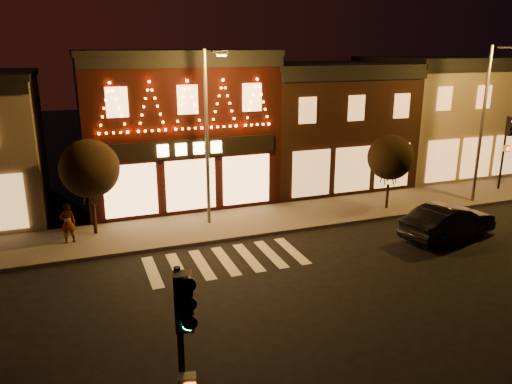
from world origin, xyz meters
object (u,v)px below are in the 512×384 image
pedestrian (68,223)px  traffic_signal_near (184,341)px  streetlamp_mid (209,125)px  dark_sedan (448,222)px

pedestrian → traffic_signal_near: bearing=93.5°
traffic_signal_near → streetlamp_mid: 15.16m
traffic_signal_near → dark_sedan: bearing=46.8°
dark_sedan → traffic_signal_near: bearing=111.7°
traffic_signal_near → streetlamp_mid: bearing=86.8°
traffic_signal_near → dark_sedan: traffic_signal_near is taller
streetlamp_mid → pedestrian: bearing=-168.3°
streetlamp_mid → pedestrian: size_ratio=4.53×
streetlamp_mid → pedestrian: streetlamp_mid is taller
traffic_signal_near → dark_sedan: (14.21, 9.24, -2.65)m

